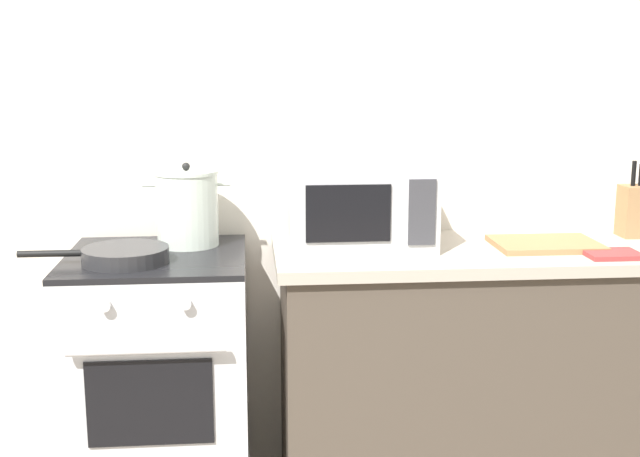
{
  "coord_description": "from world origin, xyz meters",
  "views": [
    {
      "loc": [
        -0.03,
        -2.12,
        1.56
      ],
      "look_at": [
        0.21,
        0.6,
        1.0
      ],
      "focal_mm": 45.99,
      "sensor_mm": 36.0,
      "label": 1
    }
  ],
  "objects_px": {
    "frying_pan": "(124,255)",
    "cutting_board": "(545,244)",
    "microwave": "(359,204)",
    "knife_block": "(638,210)",
    "oven_mitt": "(612,254)",
    "stove": "(161,383)",
    "stock_pot": "(187,208)"
  },
  "relations": [
    {
      "from": "stock_pot",
      "to": "cutting_board",
      "type": "xyz_separation_m",
      "value": [
        1.25,
        -0.14,
        -0.12
      ]
    },
    {
      "from": "microwave",
      "to": "oven_mitt",
      "type": "relative_size",
      "value": 2.78
    },
    {
      "from": "stove",
      "to": "cutting_board",
      "type": "relative_size",
      "value": 2.56
    },
    {
      "from": "frying_pan",
      "to": "stove",
      "type": "bearing_deg",
      "value": 48.91
    },
    {
      "from": "frying_pan",
      "to": "cutting_board",
      "type": "distance_m",
      "value": 1.44
    },
    {
      "from": "frying_pan",
      "to": "knife_block",
      "type": "distance_m",
      "value": 1.85
    },
    {
      "from": "stove",
      "to": "oven_mitt",
      "type": "height_order",
      "value": "oven_mitt"
    },
    {
      "from": "frying_pan",
      "to": "knife_block",
      "type": "height_order",
      "value": "knife_block"
    },
    {
      "from": "oven_mitt",
      "to": "microwave",
      "type": "bearing_deg",
      "value": 163.82
    },
    {
      "from": "stock_pot",
      "to": "knife_block",
      "type": "xyz_separation_m",
      "value": [
        1.65,
        0.0,
        -0.04
      ]
    },
    {
      "from": "frying_pan",
      "to": "knife_block",
      "type": "bearing_deg",
      "value": 7.52
    },
    {
      "from": "frying_pan",
      "to": "oven_mitt",
      "type": "xyz_separation_m",
      "value": [
        1.61,
        -0.06,
        -0.02
      ]
    },
    {
      "from": "knife_block",
      "to": "stock_pot",
      "type": "bearing_deg",
      "value": -179.98
    },
    {
      "from": "stock_pot",
      "to": "knife_block",
      "type": "bearing_deg",
      "value": 0.02
    },
    {
      "from": "oven_mitt",
      "to": "frying_pan",
      "type": "bearing_deg",
      "value": 177.95
    },
    {
      "from": "stove",
      "to": "cutting_board",
      "type": "bearing_deg",
      "value": 0.05
    },
    {
      "from": "stove",
      "to": "knife_block",
      "type": "height_order",
      "value": "knife_block"
    },
    {
      "from": "stove",
      "to": "microwave",
      "type": "xyz_separation_m",
      "value": [
        0.7,
        0.08,
        0.61
      ]
    },
    {
      "from": "oven_mitt",
      "to": "stock_pot",
      "type": "bearing_deg",
      "value": 168.09
    },
    {
      "from": "microwave",
      "to": "oven_mitt",
      "type": "distance_m",
      "value": 0.87
    },
    {
      "from": "stove",
      "to": "microwave",
      "type": "relative_size",
      "value": 1.84
    },
    {
      "from": "stove",
      "to": "frying_pan",
      "type": "relative_size",
      "value": 1.92
    },
    {
      "from": "microwave",
      "to": "knife_block",
      "type": "relative_size",
      "value": 1.77
    },
    {
      "from": "stove",
      "to": "frying_pan",
      "type": "height_order",
      "value": "frying_pan"
    },
    {
      "from": "stove",
      "to": "cutting_board",
      "type": "distance_m",
      "value": 1.43
    },
    {
      "from": "microwave",
      "to": "knife_block",
      "type": "height_order",
      "value": "microwave"
    },
    {
      "from": "stove",
      "to": "oven_mitt",
      "type": "xyz_separation_m",
      "value": [
        1.52,
        -0.16,
        0.47
      ]
    },
    {
      "from": "microwave",
      "to": "knife_block",
      "type": "bearing_deg",
      "value": 3.38
    },
    {
      "from": "knife_block",
      "to": "oven_mitt",
      "type": "relative_size",
      "value": 1.57
    },
    {
      "from": "oven_mitt",
      "to": "knife_block",
      "type": "bearing_deg",
      "value": 52.8
    },
    {
      "from": "frying_pan",
      "to": "cutting_board",
      "type": "height_order",
      "value": "frying_pan"
    },
    {
      "from": "microwave",
      "to": "cutting_board",
      "type": "height_order",
      "value": "microwave"
    }
  ]
}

